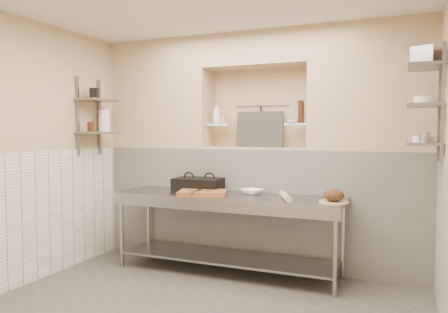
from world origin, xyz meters
The scene contains 44 objects.
wall_left centered at (-2.05, 0.00, 1.40)m, with size 0.10×3.90×2.80m, color tan.
wall_back centered at (0.00, 2.00, 1.40)m, with size 4.00×0.10×2.80m, color tan.
backwall_lower centered at (0.00, 1.75, 0.70)m, with size 4.00×0.40×1.40m, color white.
alcove_sill centered at (0.00, 1.75, 1.41)m, with size 1.30×0.40×0.02m, color tan.
backwall_pillar_left centered at (-1.33, 1.75, 2.10)m, with size 1.35×0.40×1.40m, color tan.
backwall_pillar_right centered at (1.33, 1.75, 2.10)m, with size 1.35×0.40×1.40m, color tan.
backwall_header centered at (0.00, 1.75, 2.60)m, with size 1.30×0.40×0.40m, color tan.
wainscot_left centered at (-1.99, 0.00, 0.70)m, with size 0.02×3.90×1.40m, color white.
alcove_shelf_left centered at (-0.50, 1.75, 1.70)m, with size 0.28×0.16×0.03m, color white.
alcove_shelf_right centered at (0.50, 1.75, 1.70)m, with size 0.28×0.16×0.03m, color white.
utensil_rail centered at (0.00, 1.92, 1.95)m, with size 0.02×0.02×0.70m, color gray.
hanging_steel centered at (0.00, 1.90, 1.78)m, with size 0.02×0.02×0.30m, color black.
splash_panel centered at (0.00, 1.85, 1.64)m, with size 0.60×0.02×0.45m, color #383330.
shelf_rail_left_a centered at (-1.98, 1.25, 1.80)m, with size 0.03×0.03×0.95m, color slate.
shelf_rail_left_b centered at (-1.98, 0.85, 1.80)m, with size 0.03×0.03×0.95m, color slate.
wall_shelf_left_lower centered at (-1.84, 1.05, 1.60)m, with size 0.30×0.50×0.03m, color slate.
wall_shelf_left_upper centered at (-1.84, 1.05, 2.00)m, with size 0.30×0.50×0.03m, color slate.
shelf_rail_right_a centered at (1.98, 1.25, 1.85)m, with size 0.03×0.03×1.05m, color slate.
shelf_rail_right_b centered at (1.98, 0.85, 1.85)m, with size 0.03×0.03×1.05m, color slate.
wall_shelf_right_lower centered at (1.84, 1.05, 1.50)m, with size 0.30×0.50×0.03m, color slate.
wall_shelf_right_mid centered at (1.84, 1.05, 1.85)m, with size 0.30×0.50×0.03m, color slate.
wall_shelf_right_upper centered at (1.84, 1.05, 2.20)m, with size 0.30×0.50×0.03m, color slate.
prep_table centered at (-0.16, 1.18, 0.64)m, with size 2.60×0.70×0.90m.
panini_press centered at (-0.61, 1.38, 0.98)m, with size 0.59×0.45×0.15m.
cutting_board centered at (-0.42, 1.08, 0.92)m, with size 0.53×0.37×0.05m, color brown.
knife_blade centered at (-0.42, 1.03, 0.95)m, with size 0.27×0.03×0.01m, color gray.
tongs centered at (-0.45, 0.97, 0.96)m, with size 0.02×0.02×0.25m, color gray.
mixing_bowl centered at (0.08, 1.35, 0.93)m, with size 0.24×0.24×0.06m, color white.
rolling_pin centered at (0.53, 1.10, 0.93)m, with size 0.07×0.07×0.45m, color tan.
bread_board centered at (1.04, 1.08, 0.91)m, with size 0.29×0.29×0.02m, color tan.
bread_loaf centered at (1.04, 1.08, 0.98)m, with size 0.21×0.21×0.12m, color #4C2D19.
bottle_soap centered at (-0.52, 1.70, 1.84)m, with size 0.10×0.10×0.26m, color white.
jar_alcove centered at (-0.47, 1.79, 1.77)m, with size 0.08×0.08×0.11m, color tan.
bowl_alcove centered at (0.45, 1.69, 1.73)m, with size 0.13×0.13×0.04m, color white.
condiment_a centered at (0.55, 1.74, 1.83)m, with size 0.07×0.07×0.24m, color black.
condiment_b centered at (0.53, 1.79, 1.85)m, with size 0.07×0.07×0.27m, color black.
condiment_c centered at (0.64, 1.76, 1.77)m, with size 0.07×0.07×0.12m, color white.
jug_left centered at (-1.84, 1.18, 1.75)m, with size 0.14×0.14×0.27m, color white.
jar_left centered at (-1.84, 0.92, 1.67)m, with size 0.08×0.08×0.12m, color black.
box_left_upper centered at (-1.84, 0.99, 2.08)m, with size 0.09×0.09×0.13m, color black.
bowl_right centered at (1.84, 1.15, 1.54)m, with size 0.19×0.19×0.06m, color white.
canister_right centered at (1.84, 0.96, 1.56)m, with size 0.09×0.09×0.09m, color gray.
bowl_right_mid centered at (1.84, 1.08, 1.90)m, with size 0.19×0.19×0.07m, color white.
basket_right centered at (1.84, 1.01, 2.29)m, with size 0.20×0.24×0.15m, color gray.
Camera 1 is at (1.69, -3.34, 1.61)m, focal length 35.00 mm.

